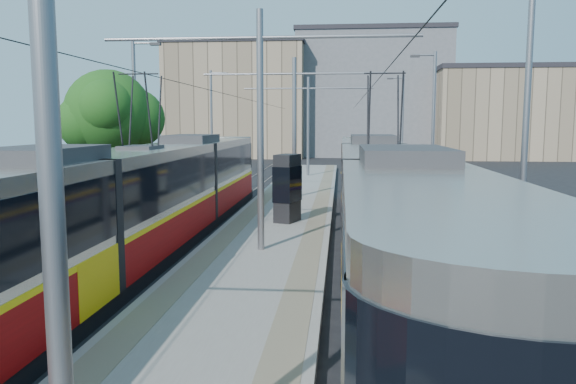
# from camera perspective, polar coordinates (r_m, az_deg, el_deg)

# --- Properties ---
(ground) EXTENTS (160.00, 160.00, 0.00)m
(ground) POSITION_cam_1_polar(r_m,az_deg,el_deg) (9.58, -9.87, -18.24)
(ground) COLOR black
(ground) RESTS_ON ground
(platform) EXTENTS (4.00, 50.00, 0.30)m
(platform) POSITION_cam_1_polar(r_m,az_deg,el_deg) (25.75, 0.08, -1.72)
(platform) COLOR gray
(platform) RESTS_ON ground
(tactile_strip_left) EXTENTS (0.70, 50.00, 0.01)m
(tactile_strip_left) POSITION_cam_1_polar(r_m,az_deg,el_deg) (25.90, -3.12, -1.33)
(tactile_strip_left) COLOR gray
(tactile_strip_left) RESTS_ON platform
(tactile_strip_right) EXTENTS (0.70, 50.00, 0.01)m
(tactile_strip_right) POSITION_cam_1_polar(r_m,az_deg,el_deg) (25.64, 3.31, -1.42)
(tactile_strip_right) COLOR gray
(tactile_strip_right) RESTS_ON platform
(rails) EXTENTS (8.71, 70.00, 0.03)m
(rails) POSITION_cam_1_polar(r_m,az_deg,el_deg) (25.77, 0.08, -2.01)
(rails) COLOR gray
(rails) RESTS_ON ground
(tram_left) EXTENTS (2.43, 28.30, 5.50)m
(tram_left) POSITION_cam_1_polar(r_m,az_deg,el_deg) (17.50, -14.57, -0.95)
(tram_left) COLOR black
(tram_left) RESTS_ON ground
(tram_right) EXTENTS (2.43, 27.92, 5.50)m
(tram_right) POSITION_cam_1_polar(r_m,az_deg,el_deg) (16.92, 9.56, -0.57)
(tram_right) COLOR black
(tram_right) RESTS_ON ground
(catenary) EXTENTS (9.20, 70.00, 7.00)m
(catenary) POSITION_cam_1_polar(r_m,az_deg,el_deg) (22.62, -0.59, 8.19)
(catenary) COLOR gray
(catenary) RESTS_ON platform
(street_lamps) EXTENTS (15.18, 38.22, 8.00)m
(street_lamps) POSITION_cam_1_polar(r_m,az_deg,el_deg) (29.44, 0.80, 7.26)
(street_lamps) COLOR gray
(street_lamps) RESTS_ON ground
(shelter) EXTENTS (1.06, 1.34, 2.59)m
(shelter) POSITION_cam_1_polar(r_m,az_deg,el_deg) (21.41, -0.07, 0.56)
(shelter) COLOR black
(shelter) RESTS_ON platform
(tree) EXTENTS (4.54, 4.20, 6.60)m
(tree) POSITION_cam_1_polar(r_m,az_deg,el_deg) (28.49, -17.12, 7.52)
(tree) COLOR #382314
(tree) RESTS_ON ground
(building_left) EXTENTS (16.32, 12.24, 13.49)m
(building_left) POSITION_cam_1_polar(r_m,az_deg,el_deg) (69.50, -4.92, 9.23)
(building_left) COLOR tan
(building_left) RESTS_ON ground
(building_centre) EXTENTS (18.36, 14.28, 15.13)m
(building_centre) POSITION_cam_1_polar(r_m,az_deg,el_deg) (72.52, 8.38, 9.74)
(building_centre) COLOR slate
(building_centre) RESTS_ON ground
(building_right) EXTENTS (14.28, 10.20, 10.29)m
(building_right) POSITION_cam_1_polar(r_m,az_deg,el_deg) (68.66, 20.46, 7.51)
(building_right) COLOR tan
(building_right) RESTS_ON ground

